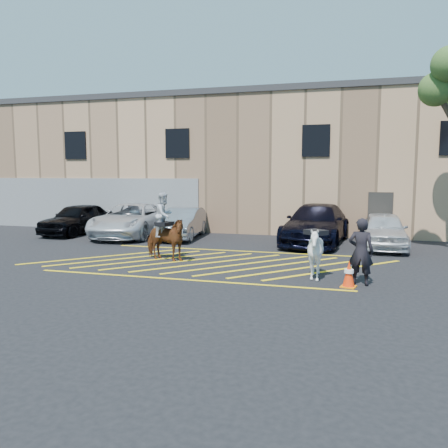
% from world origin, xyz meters
% --- Properties ---
extents(ground, '(90.00, 90.00, 0.00)m').
position_xyz_m(ground, '(0.00, 0.00, 0.00)').
color(ground, black).
rests_on(ground, ground).
extents(car_black_suv, '(2.15, 4.66, 1.55)m').
position_xyz_m(car_black_suv, '(-8.68, 4.96, 0.77)').
color(car_black_suv, black).
rests_on(car_black_suv, ground).
extents(car_white_pickup, '(3.18, 5.98, 1.60)m').
position_xyz_m(car_white_pickup, '(-5.65, 4.90, 0.80)').
color(car_white_pickup, silver).
rests_on(car_white_pickup, ground).
extents(car_silver_sedan, '(1.91, 4.46, 1.43)m').
position_xyz_m(car_silver_sedan, '(-3.00, 4.98, 0.71)').
color(car_silver_sedan, gray).
rests_on(car_silver_sedan, ground).
extents(car_blue_suv, '(3.06, 6.09, 1.70)m').
position_xyz_m(car_blue_suv, '(3.21, 5.10, 0.85)').
color(car_blue_suv, black).
rests_on(car_blue_suv, ground).
extents(car_white_suv, '(1.81, 4.35, 1.47)m').
position_xyz_m(car_white_suv, '(5.97, 4.53, 0.74)').
color(car_white_suv, silver).
rests_on(car_white_suv, ground).
extents(handler, '(0.74, 0.54, 1.85)m').
position_xyz_m(handler, '(4.83, -2.06, 0.93)').
color(handler, black).
rests_on(handler, ground).
extents(warehouse, '(32.42, 10.20, 7.30)m').
position_xyz_m(warehouse, '(-0.01, 11.99, 3.65)').
color(warehouse, tan).
rests_on(warehouse, ground).
extents(hatching_zone, '(12.60, 5.12, 0.01)m').
position_xyz_m(hatching_zone, '(-0.00, -0.30, 0.01)').
color(hatching_zone, yellow).
rests_on(hatching_zone, ground).
extents(mounted_bay, '(1.97, 1.26, 2.40)m').
position_xyz_m(mounted_bay, '(-1.69, -0.33, 0.97)').
color(mounted_bay, brown).
rests_on(mounted_bay, ground).
extents(saddled_white, '(1.86, 1.87, 1.54)m').
position_xyz_m(saddled_white, '(3.59, -1.72, 0.78)').
color(saddled_white, white).
rests_on(saddled_white, ground).
extents(traffic_cone, '(0.46, 0.46, 0.73)m').
position_xyz_m(traffic_cone, '(4.53, -2.40, 0.37)').
color(traffic_cone, orange).
rests_on(traffic_cone, ground).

